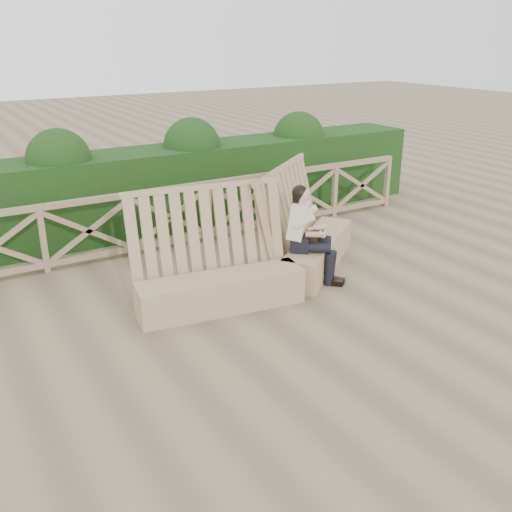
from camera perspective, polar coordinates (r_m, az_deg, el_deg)
ground at (r=7.32m, az=2.68°, el=-7.33°), size 60.00×60.00×0.00m
bench at (r=8.41m, az=1.40°, el=-0.29°), size 4.25×2.03×1.62m
woman at (r=8.44m, az=5.10°, el=2.55°), size 0.82×0.85×1.48m
guardrail at (r=9.97m, az=-8.48°, el=3.87°), size 10.10×0.09×1.10m
hedge at (r=10.99m, az=-11.01°, el=6.43°), size 12.00×1.20×1.50m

